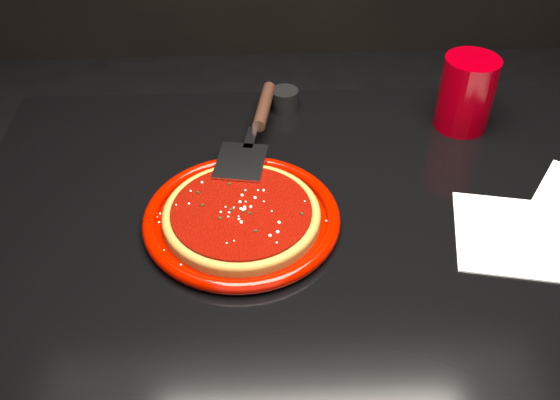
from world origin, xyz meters
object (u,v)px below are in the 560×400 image
object	(u,v)px
pizza_server	(255,130)
table	(335,366)
ramekin	(285,99)
cup	(466,93)
plate	(242,218)

from	to	relation	value
pizza_server	table	bearing A→B (deg)	-45.81
pizza_server	ramekin	xyz separation A→B (m)	(0.06, 0.13, -0.02)
table	cup	distance (m)	0.57
ramekin	cup	bearing A→B (deg)	-12.70
cup	ramekin	bearing A→B (deg)	167.30
ramekin	pizza_server	bearing A→B (deg)	-114.72
table	cup	bearing A→B (deg)	47.23
pizza_server	plate	bearing A→B (deg)	-86.99
plate	cup	xyz separation A→B (m)	(0.41, 0.25, 0.06)
table	cup	world-z (taller)	cup
plate	cup	bearing A→B (deg)	31.96
table	plate	bearing A→B (deg)	177.18
plate	pizza_server	xyz separation A→B (m)	(0.02, 0.20, 0.03)
table	plate	world-z (taller)	plate
pizza_server	ramekin	size ratio (longest dim) A/B	6.44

